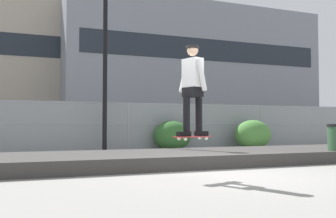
# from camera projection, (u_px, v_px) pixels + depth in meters

# --- Properties ---
(ground_plane) EXTENTS (120.00, 120.00, 0.00)m
(ground_plane) POSITION_uv_depth(u_px,v_px,m) (222.00, 175.00, 7.68)
(ground_plane) COLOR gray
(gravel_berm) EXTENTS (16.24, 2.82, 0.31)m
(gravel_berm) POSITION_uv_depth(u_px,v_px,m) (180.00, 158.00, 9.69)
(gravel_berm) COLOR #3D3A38
(gravel_berm) RESTS_ON ground_plane
(skateboard) EXTENTS (0.82, 0.43, 0.07)m
(skateboard) POSITION_uv_depth(u_px,v_px,m) (193.00, 137.00, 7.00)
(skateboard) COLOR #B22D2D
(skater) EXTENTS (0.72, 0.62, 1.70)m
(skater) POSITION_uv_depth(u_px,v_px,m) (193.00, 84.00, 7.04)
(skater) COLOR black
(skater) RESTS_ON skateboard
(chain_fence) EXTENTS (24.16, 0.06, 1.85)m
(chain_fence) POSITION_uv_depth(u_px,v_px,m) (128.00, 126.00, 14.48)
(chain_fence) COLOR gray
(chain_fence) RESTS_ON ground_plane
(street_lamp) EXTENTS (0.44, 0.44, 7.06)m
(street_lamp) POSITION_uv_depth(u_px,v_px,m) (105.00, 31.00, 13.57)
(street_lamp) COLOR black
(street_lamp) RESTS_ON ground_plane
(parked_car_mid) EXTENTS (4.54, 2.24, 1.66)m
(parked_car_mid) POSITION_uv_depth(u_px,v_px,m) (111.00, 128.00, 17.86)
(parked_car_mid) COLOR navy
(parked_car_mid) RESTS_ON ground_plane
(office_block) EXTENTS (31.80, 11.63, 15.32)m
(office_block) POSITION_uv_depth(u_px,v_px,m) (188.00, 72.00, 48.67)
(office_block) COLOR slate
(office_block) RESTS_ON ground_plane
(shrub_left) EXTENTS (1.49, 1.22, 1.15)m
(shrub_left) POSITION_uv_depth(u_px,v_px,m) (172.00, 136.00, 14.64)
(shrub_left) COLOR #2D5B28
(shrub_left) RESTS_ON ground_plane
(shrub_center) EXTENTS (1.54, 1.26, 1.19)m
(shrub_center) POSITION_uv_depth(u_px,v_px,m) (253.00, 135.00, 15.51)
(shrub_center) COLOR #477F38
(shrub_center) RESTS_ON ground_plane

